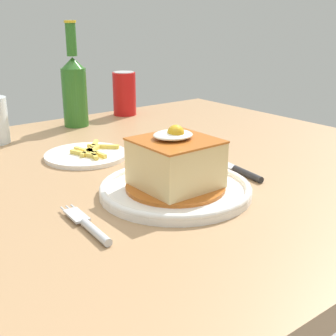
{
  "coord_description": "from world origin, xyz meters",
  "views": [
    {
      "loc": [
        -0.42,
        -0.7,
        1.04
      ],
      "look_at": [
        0.02,
        -0.13,
        0.79
      ],
      "focal_mm": 48.85,
      "sensor_mm": 36.0,
      "label": 1
    }
  ],
  "objects_px": {
    "soda_can": "(124,94)",
    "side_plate_fries": "(88,154)",
    "fork": "(89,226)",
    "main_plate": "(175,189)",
    "knife": "(239,170)",
    "beer_bottle_green": "(74,88)"
  },
  "relations": [
    {
      "from": "soda_can",
      "to": "beer_bottle_green",
      "type": "xyz_separation_m",
      "value": [
        -0.18,
        -0.04,
        0.04
      ]
    },
    {
      "from": "beer_bottle_green",
      "to": "main_plate",
      "type": "bearing_deg",
      "value": -100.05
    },
    {
      "from": "fork",
      "to": "knife",
      "type": "distance_m",
      "value": 0.34
    },
    {
      "from": "main_plate",
      "to": "soda_can",
      "type": "height_order",
      "value": "soda_can"
    },
    {
      "from": "soda_can",
      "to": "side_plate_fries",
      "type": "bearing_deg",
      "value": -133.47
    },
    {
      "from": "main_plate",
      "to": "fork",
      "type": "distance_m",
      "value": 0.18
    },
    {
      "from": "soda_can",
      "to": "side_plate_fries",
      "type": "distance_m",
      "value": 0.42
    },
    {
      "from": "knife",
      "to": "side_plate_fries",
      "type": "height_order",
      "value": "side_plate_fries"
    },
    {
      "from": "main_plate",
      "to": "knife",
      "type": "relative_size",
      "value": 1.52
    },
    {
      "from": "fork",
      "to": "soda_can",
      "type": "distance_m",
      "value": 0.75
    },
    {
      "from": "knife",
      "to": "beer_bottle_green",
      "type": "relative_size",
      "value": 0.62
    },
    {
      "from": "fork",
      "to": "soda_can",
      "type": "xyz_separation_m",
      "value": [
        0.45,
        0.6,
        0.06
      ]
    },
    {
      "from": "knife",
      "to": "beer_bottle_green",
      "type": "height_order",
      "value": "beer_bottle_green"
    },
    {
      "from": "knife",
      "to": "main_plate",
      "type": "bearing_deg",
      "value": -177.97
    },
    {
      "from": "main_plate",
      "to": "beer_bottle_green",
      "type": "height_order",
      "value": "beer_bottle_green"
    },
    {
      "from": "main_plate",
      "to": "beer_bottle_green",
      "type": "relative_size",
      "value": 0.94
    },
    {
      "from": "soda_can",
      "to": "beer_bottle_green",
      "type": "height_order",
      "value": "beer_bottle_green"
    },
    {
      "from": "side_plate_fries",
      "to": "soda_can",
      "type": "bearing_deg",
      "value": 46.53
    },
    {
      "from": "fork",
      "to": "side_plate_fries",
      "type": "height_order",
      "value": "side_plate_fries"
    },
    {
      "from": "side_plate_fries",
      "to": "fork",
      "type": "bearing_deg",
      "value": -118.41
    },
    {
      "from": "soda_can",
      "to": "beer_bottle_green",
      "type": "distance_m",
      "value": 0.18
    },
    {
      "from": "fork",
      "to": "beer_bottle_green",
      "type": "relative_size",
      "value": 0.53
    }
  ]
}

